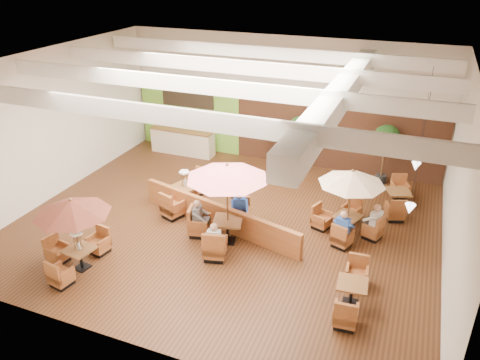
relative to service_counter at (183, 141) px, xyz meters
The scene contains 17 objects.
room 6.78m from the service_counter, 39.88° to the right, with size 14.04×14.00×5.52m.
service_counter is the anchor object (origin of this frame).
booth_divider 6.90m from the service_counter, 52.20° to the right, with size 6.52×0.18×0.90m, color brown.
table_0 9.23m from the service_counter, 81.54° to the right, with size 2.27×2.36×2.36m.
table_1 7.92m from the service_counter, 51.86° to the right, with size 2.72×2.85×2.79m.
table_2 9.43m from the service_counter, 26.62° to the right, with size 2.42×2.42×2.35m.
table_3 5.07m from the service_counter, 61.02° to the right, with size 1.14×2.83×1.57m.
table_4 11.94m from the service_counter, 40.22° to the right, with size 0.84×2.37×0.88m.
table_5 9.96m from the service_counter, 10.35° to the right, with size 1.03×2.54×0.89m.
topiary_0 4.48m from the service_counter, ahead, with size 0.86×0.86×2.00m.
topiary_1 5.62m from the service_counter, ahead, with size 1.03×1.03×2.38m.
topiary_2 9.08m from the service_counter, ahead, with size 1.06×1.06×2.47m.
diner_0 8.66m from the service_counter, 55.66° to the right, with size 0.43×0.37×0.82m.
diner_1 7.07m from the service_counter, 46.29° to the right, with size 0.47×0.45×0.85m.
diner_2 7.25m from the service_counter, 57.77° to the right, with size 0.39×0.45×0.85m.
diner_3 9.78m from the service_counter, 31.11° to the right, with size 0.45×0.39×0.86m.
diner_4 10.14m from the service_counter, 24.46° to the right, with size 0.44×0.46×0.82m.
Camera 1 is at (5.61, -12.84, 8.47)m, focal length 35.00 mm.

